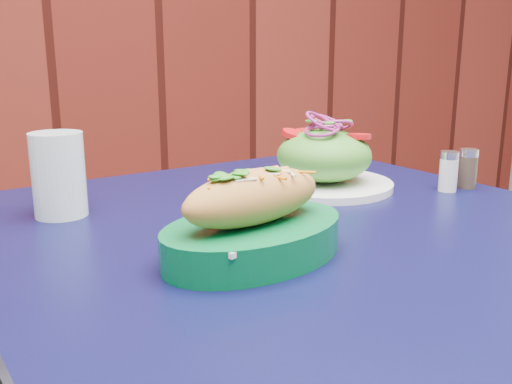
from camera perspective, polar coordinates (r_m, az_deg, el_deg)
cafe_table at (r=0.81m, az=3.55°, el=-8.74°), size 0.87×0.87×0.75m
banh_mi_basket at (r=0.63m, az=-0.22°, el=-2.96°), size 0.26×0.20×0.11m
salad_plate at (r=0.95m, az=6.81°, el=3.15°), size 0.23×0.23×0.12m
water_glass at (r=0.83m, az=-19.14°, el=1.64°), size 0.07×0.07×0.12m
salt_shaker at (r=0.98m, az=18.70°, el=1.97°), size 0.03×0.03×0.07m
pepper_shaker at (r=1.01m, az=20.44°, el=2.20°), size 0.03×0.03×0.07m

